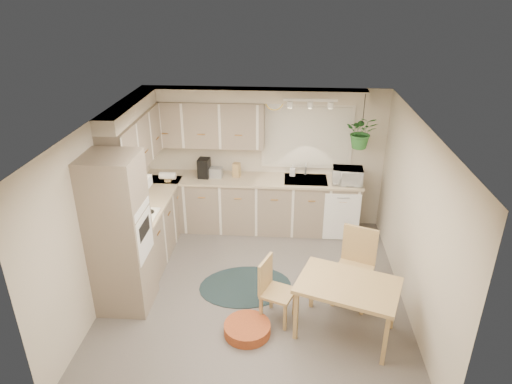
# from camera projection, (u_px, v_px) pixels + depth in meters

# --- Properties ---
(floor) EXTENTS (4.20, 4.20, 0.00)m
(floor) POSITION_uv_depth(u_px,v_px,m) (256.00, 291.00, 6.35)
(floor) COLOR #635C57
(floor) RESTS_ON ground
(ceiling) EXTENTS (4.20, 4.20, 0.00)m
(ceiling) POSITION_uv_depth(u_px,v_px,m) (255.00, 124.00, 5.34)
(ceiling) COLOR white
(ceiling) RESTS_ON wall_back
(wall_back) EXTENTS (4.00, 0.04, 2.40)m
(wall_back) POSITION_uv_depth(u_px,v_px,m) (265.00, 158.00, 7.75)
(wall_back) COLOR beige
(wall_back) RESTS_ON floor
(wall_front) EXTENTS (4.00, 0.04, 2.40)m
(wall_front) POSITION_uv_depth(u_px,v_px,m) (238.00, 327.00, 3.94)
(wall_front) COLOR beige
(wall_front) RESTS_ON floor
(wall_left) EXTENTS (0.04, 4.20, 2.40)m
(wall_left) POSITION_uv_depth(u_px,v_px,m) (104.00, 210.00, 5.98)
(wall_left) COLOR beige
(wall_left) RESTS_ON floor
(wall_right) EXTENTS (0.04, 4.20, 2.40)m
(wall_right) POSITION_uv_depth(u_px,v_px,m) (414.00, 220.00, 5.71)
(wall_right) COLOR beige
(wall_right) RESTS_ON floor
(base_cab_left) EXTENTS (0.60, 1.85, 0.90)m
(base_cab_left) POSITION_uv_depth(u_px,v_px,m) (150.00, 228.00, 7.06)
(base_cab_left) COLOR gray
(base_cab_left) RESTS_ON floor
(base_cab_back) EXTENTS (3.60, 0.60, 0.90)m
(base_cab_back) POSITION_uv_depth(u_px,v_px,m) (252.00, 205.00, 7.80)
(base_cab_back) COLOR gray
(base_cab_back) RESTS_ON floor
(counter_left) EXTENTS (0.64, 1.89, 0.04)m
(counter_left) POSITION_uv_depth(u_px,v_px,m) (148.00, 201.00, 6.87)
(counter_left) COLOR tan
(counter_left) RESTS_ON base_cab_left
(counter_back) EXTENTS (3.64, 0.64, 0.04)m
(counter_back) POSITION_uv_depth(u_px,v_px,m) (251.00, 180.00, 7.60)
(counter_back) COLOR tan
(counter_back) RESTS_ON base_cab_back
(oven_stack) EXTENTS (0.65, 0.65, 2.10)m
(oven_stack) POSITION_uv_depth(u_px,v_px,m) (119.00, 235.00, 5.68)
(oven_stack) COLOR gray
(oven_stack) RESTS_ON floor
(wall_oven_face) EXTENTS (0.02, 0.56, 0.58)m
(wall_oven_face) POSITION_uv_depth(u_px,v_px,m) (145.00, 236.00, 5.66)
(wall_oven_face) COLOR white
(wall_oven_face) RESTS_ON oven_stack
(upper_cab_left) EXTENTS (0.35, 2.00, 0.75)m
(upper_cab_left) POSITION_uv_depth(u_px,v_px,m) (135.00, 140.00, 6.61)
(upper_cab_left) COLOR gray
(upper_cab_left) RESTS_ON wall_left
(upper_cab_back) EXTENTS (2.00, 0.35, 0.75)m
(upper_cab_back) POSITION_uv_depth(u_px,v_px,m) (203.00, 124.00, 7.39)
(upper_cab_back) COLOR gray
(upper_cab_back) RESTS_ON wall_back
(soffit_left) EXTENTS (0.30, 2.00, 0.20)m
(soffit_left) POSITION_uv_depth(u_px,v_px,m) (130.00, 108.00, 6.41)
(soffit_left) COLOR beige
(soffit_left) RESTS_ON wall_left
(soffit_back) EXTENTS (3.60, 0.30, 0.20)m
(soffit_back) POSITION_uv_depth(u_px,v_px,m) (252.00, 95.00, 7.16)
(soffit_back) COLOR beige
(soffit_back) RESTS_ON wall_back
(cooktop) EXTENTS (0.52, 0.58, 0.02)m
(cooktop) POSITION_uv_depth(u_px,v_px,m) (137.00, 217.00, 6.33)
(cooktop) COLOR white
(cooktop) RESTS_ON counter_left
(range_hood) EXTENTS (0.40, 0.60, 0.14)m
(range_hood) POSITION_uv_depth(u_px,v_px,m) (132.00, 187.00, 6.15)
(range_hood) COLOR white
(range_hood) RESTS_ON upper_cab_left
(window_blinds) EXTENTS (1.40, 0.02, 1.00)m
(window_blinds) POSITION_uv_depth(u_px,v_px,m) (307.00, 137.00, 7.51)
(window_blinds) COLOR silver
(window_blinds) RESTS_ON wall_back
(window_frame) EXTENTS (1.50, 0.02, 1.10)m
(window_frame) POSITION_uv_depth(u_px,v_px,m) (307.00, 136.00, 7.51)
(window_frame) COLOR silver
(window_frame) RESTS_ON wall_back
(sink) EXTENTS (0.70, 0.48, 0.10)m
(sink) POSITION_uv_depth(u_px,v_px,m) (306.00, 182.00, 7.55)
(sink) COLOR #A6A9AE
(sink) RESTS_ON counter_back
(dishwasher_front) EXTENTS (0.58, 0.02, 0.83)m
(dishwasher_front) POSITION_uv_depth(u_px,v_px,m) (342.00, 217.00, 7.43)
(dishwasher_front) COLOR white
(dishwasher_front) RESTS_ON base_cab_back
(track_light_bar) EXTENTS (0.80, 0.04, 0.04)m
(track_light_bar) POSITION_uv_depth(u_px,v_px,m) (310.00, 100.00, 6.73)
(track_light_bar) COLOR white
(track_light_bar) RESTS_ON ceiling
(wall_clock) EXTENTS (0.30, 0.03, 0.30)m
(wall_clock) POSITION_uv_depth(u_px,v_px,m) (274.00, 101.00, 7.30)
(wall_clock) COLOR #E5BF50
(wall_clock) RESTS_ON wall_back
(dining_table) EXTENTS (1.34, 1.11, 0.73)m
(dining_table) POSITION_uv_depth(u_px,v_px,m) (346.00, 309.00, 5.44)
(dining_table) COLOR tan
(dining_table) RESTS_ON floor
(chair_left) EXTENTS (0.51, 0.51, 0.84)m
(chair_left) POSITION_uv_depth(u_px,v_px,m) (278.00, 291.00, 5.66)
(chair_left) COLOR tan
(chair_left) RESTS_ON floor
(chair_back) EXTENTS (0.62, 0.62, 1.02)m
(chair_back) POSITION_uv_depth(u_px,v_px,m) (354.00, 269.00, 5.94)
(chair_back) COLOR tan
(chair_back) RESTS_ON floor
(braided_rug) EXTENTS (1.46, 1.21, 0.01)m
(braided_rug) POSITION_uv_depth(u_px,v_px,m) (245.00, 286.00, 6.44)
(braided_rug) COLOR black
(braided_rug) RESTS_ON floor
(pet_bed) EXTENTS (0.74, 0.74, 0.13)m
(pet_bed) POSITION_uv_depth(u_px,v_px,m) (247.00, 329.00, 5.56)
(pet_bed) COLOR #B04E23
(pet_bed) RESTS_ON floor
(microwave) EXTENTS (0.49, 0.29, 0.32)m
(microwave) POSITION_uv_depth(u_px,v_px,m) (348.00, 174.00, 7.34)
(microwave) COLOR white
(microwave) RESTS_ON counter_back
(soap_bottle) EXTENTS (0.10, 0.20, 0.09)m
(soap_bottle) POSITION_uv_depth(u_px,v_px,m) (292.00, 173.00, 7.67)
(soap_bottle) COLOR white
(soap_bottle) RESTS_ON counter_back
(hanging_plant) EXTENTS (0.53, 0.58, 0.41)m
(hanging_plant) POSITION_uv_depth(u_px,v_px,m) (361.00, 136.00, 7.05)
(hanging_plant) COLOR #2B6D2C
(hanging_plant) RESTS_ON ceiling
(coffee_maker) EXTENTS (0.20, 0.24, 0.32)m
(coffee_maker) POSITION_uv_depth(u_px,v_px,m) (204.00, 168.00, 7.58)
(coffee_maker) COLOR black
(coffee_maker) RESTS_ON counter_back
(toaster) EXTENTS (0.28, 0.17, 0.16)m
(toaster) POSITION_uv_depth(u_px,v_px,m) (215.00, 172.00, 7.62)
(toaster) COLOR #A6A9AE
(toaster) RESTS_ON counter_back
(knife_block) EXTENTS (0.13, 0.13, 0.24)m
(knife_block) POSITION_uv_depth(u_px,v_px,m) (237.00, 170.00, 7.61)
(knife_block) COLOR tan
(knife_block) RESTS_ON counter_back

